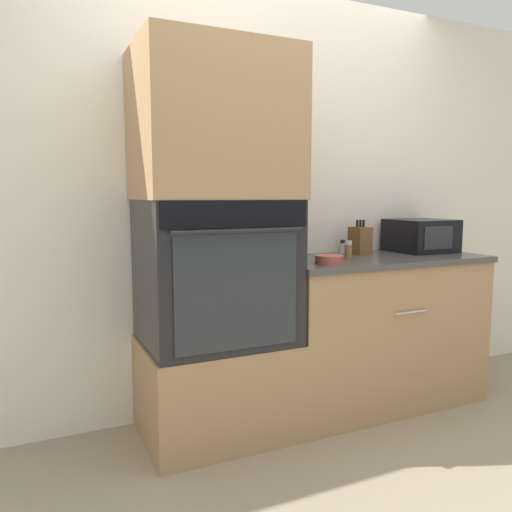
# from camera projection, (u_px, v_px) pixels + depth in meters

# --- Properties ---
(ground_plane) EXTENTS (12.00, 12.00, 0.00)m
(ground_plane) POSITION_uv_depth(u_px,v_px,m) (308.00, 443.00, 2.61)
(ground_plane) COLOR gray
(wall_back) EXTENTS (8.00, 0.05, 2.50)m
(wall_back) POSITION_uv_depth(u_px,v_px,m) (257.00, 201.00, 3.03)
(wall_back) COLOR silver
(wall_back) RESTS_ON ground_plane
(oven_cabinet_base) EXTENTS (0.78, 0.60, 0.52)m
(oven_cabinet_base) POSITION_uv_depth(u_px,v_px,m) (217.00, 387.00, 2.69)
(oven_cabinet_base) COLOR #A87F56
(oven_cabinet_base) RESTS_ON ground_plane
(wall_oven) EXTENTS (0.76, 0.64, 0.75)m
(wall_oven) POSITION_uv_depth(u_px,v_px,m) (216.00, 271.00, 2.61)
(wall_oven) COLOR black
(wall_oven) RESTS_ON oven_cabinet_base
(oven_cabinet_upper) EXTENTS (0.78, 0.60, 0.75)m
(oven_cabinet_upper) POSITION_uv_depth(u_px,v_px,m) (214.00, 125.00, 2.52)
(oven_cabinet_upper) COLOR #A87F56
(oven_cabinet_upper) RESTS_ON wall_oven
(counter_unit) EXTENTS (1.33, 0.63, 0.92)m
(counter_unit) POSITION_uv_depth(u_px,v_px,m) (375.00, 329.00, 3.10)
(counter_unit) COLOR #A87F56
(counter_unit) RESTS_ON ground_plane
(microwave) EXTENTS (0.37, 0.36, 0.21)m
(microwave) POSITION_uv_depth(u_px,v_px,m) (421.00, 236.00, 3.29)
(microwave) COLOR black
(microwave) RESTS_ON counter_unit
(knife_block) EXTENTS (0.10, 0.13, 0.22)m
(knife_block) POSITION_uv_depth(u_px,v_px,m) (360.00, 240.00, 3.13)
(knife_block) COLOR brown
(knife_block) RESTS_ON counter_unit
(bowl) EXTENTS (0.15, 0.15, 0.04)m
(bowl) POSITION_uv_depth(u_px,v_px,m) (329.00, 259.00, 2.72)
(bowl) COLOR #B24C42
(bowl) RESTS_ON counter_unit
(condiment_jar_near) EXTENTS (0.04, 0.04, 0.11)m
(condiment_jar_near) POSITION_uv_depth(u_px,v_px,m) (348.00, 250.00, 2.89)
(condiment_jar_near) COLOR brown
(condiment_jar_near) RESTS_ON counter_unit
(condiment_jar_mid) EXTENTS (0.04, 0.04, 0.09)m
(condiment_jar_mid) POSITION_uv_depth(u_px,v_px,m) (343.00, 247.00, 3.19)
(condiment_jar_mid) COLOR silver
(condiment_jar_mid) RESTS_ON counter_unit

